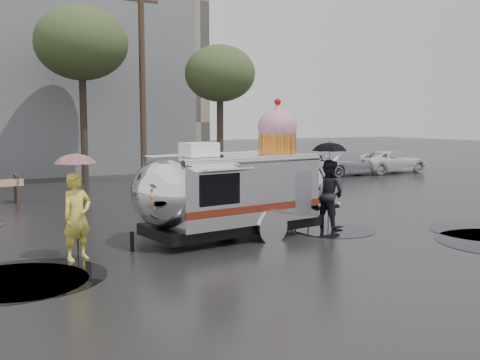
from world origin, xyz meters
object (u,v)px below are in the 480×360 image
person_left (77,216)px  tripod (299,198)px  airstream_trailer (236,187)px  person_right (329,194)px

person_left → tripod: 6.25m
airstream_trailer → person_right: bearing=-10.7°
airstream_trailer → person_right: size_ratio=3.54×
tripod → person_left: bearing=-151.8°
person_left → person_right: 6.83m
person_right → person_left: bearing=77.2°
person_left → tripod: bearing=-14.7°
airstream_trailer → person_left: size_ratio=3.57×
person_left → person_right: (6.82, 0.33, 0.01)m
person_right → airstream_trailer: bearing=70.6°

